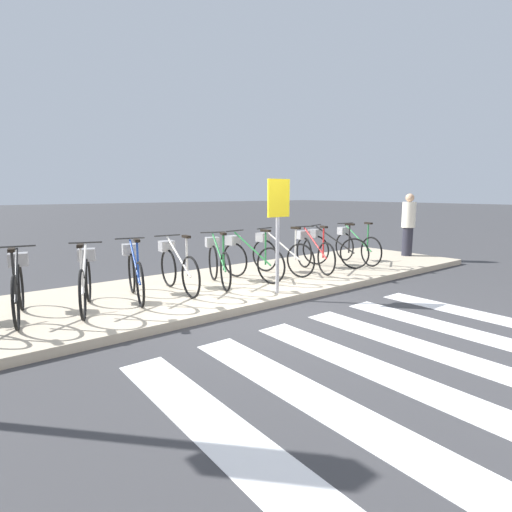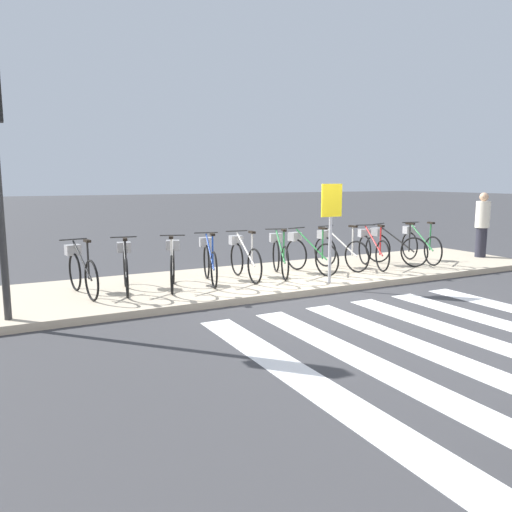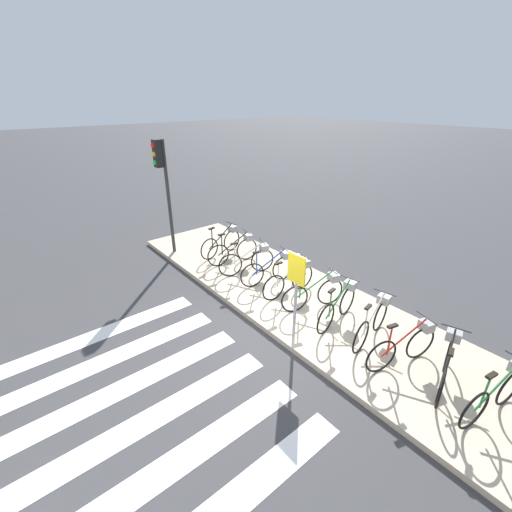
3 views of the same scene
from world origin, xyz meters
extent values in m
plane|color=#38383A|center=(0.00, 0.00, 0.00)|extent=(120.00, 120.00, 0.00)
cube|color=#B7A88E|center=(0.00, 1.44, 0.06)|extent=(12.49, 2.89, 0.12)
torus|color=black|center=(-3.15, 0.86, 0.46)|extent=(0.16, 0.67, 0.67)
torus|color=black|center=(-2.98, 1.77, 0.46)|extent=(0.16, 0.67, 0.67)
cylinder|color=black|center=(-3.07, 1.32, 0.73)|extent=(0.21, 0.93, 0.57)
cylinder|color=black|center=(-3.13, 0.99, 0.76)|extent=(0.04, 0.04, 0.60)
cube|color=black|center=(-3.13, 0.99, 1.08)|extent=(0.11, 0.21, 0.04)
cylinder|color=#262626|center=(-2.98, 1.77, 1.03)|extent=(0.46, 0.11, 0.02)
cube|color=gray|center=(-2.97, 1.82, 0.84)|extent=(0.27, 0.24, 0.18)
torus|color=black|center=(-2.42, 0.77, 0.46)|extent=(0.26, 0.64, 0.67)
torus|color=black|center=(-2.11, 1.64, 0.46)|extent=(0.26, 0.64, 0.67)
cylinder|color=beige|center=(-2.27, 1.20, 0.73)|extent=(0.34, 0.89, 0.57)
cylinder|color=beige|center=(-2.38, 0.89, 0.76)|extent=(0.04, 0.04, 0.60)
cube|color=black|center=(-2.38, 0.89, 1.08)|extent=(0.13, 0.21, 0.04)
cylinder|color=#262626|center=(-2.11, 1.64, 1.03)|extent=(0.44, 0.18, 0.02)
cube|color=gray|center=(-2.10, 1.69, 0.84)|extent=(0.29, 0.27, 0.18)
torus|color=black|center=(-1.61, 0.88, 0.46)|extent=(0.19, 0.66, 0.67)
torus|color=black|center=(-1.39, 1.77, 0.46)|extent=(0.19, 0.66, 0.67)
cylinder|color=navy|center=(-1.50, 1.33, 0.73)|extent=(0.25, 0.92, 0.57)
cylinder|color=navy|center=(-1.58, 1.00, 0.76)|extent=(0.04, 0.04, 0.60)
cube|color=black|center=(-1.58, 1.00, 1.08)|extent=(0.11, 0.21, 0.04)
cylinder|color=#262626|center=(-1.39, 1.77, 1.03)|extent=(0.45, 0.13, 0.02)
cube|color=gray|center=(-1.38, 1.82, 0.84)|extent=(0.28, 0.25, 0.18)
torus|color=black|center=(-0.79, 0.88, 0.46)|extent=(0.08, 0.67, 0.67)
torus|color=black|center=(-0.72, 1.80, 0.46)|extent=(0.08, 0.67, 0.67)
cylinder|color=beige|center=(-0.76, 1.34, 0.73)|extent=(0.10, 0.94, 0.57)
cylinder|color=beige|center=(-0.78, 1.01, 0.76)|extent=(0.03, 0.03, 0.60)
cube|color=black|center=(-0.78, 1.01, 1.08)|extent=(0.08, 0.20, 0.04)
cylinder|color=#262626|center=(-0.72, 1.80, 1.03)|extent=(0.46, 0.06, 0.02)
cube|color=gray|center=(-0.72, 1.85, 0.84)|extent=(0.25, 0.22, 0.18)
torus|color=black|center=(-0.12, 0.91, 0.46)|extent=(0.25, 0.65, 0.67)
torus|color=black|center=(0.18, 1.79, 0.46)|extent=(0.25, 0.65, 0.67)
cylinder|color=#267238|center=(0.03, 1.35, 0.73)|extent=(0.33, 0.90, 0.57)
cylinder|color=#267238|center=(-0.08, 1.03, 0.76)|extent=(0.04, 0.04, 0.60)
cube|color=black|center=(-0.08, 1.03, 1.08)|extent=(0.13, 0.21, 0.04)
cylinder|color=#262626|center=(0.18, 1.79, 1.03)|extent=(0.44, 0.17, 0.02)
cube|color=gray|center=(0.20, 1.83, 0.84)|extent=(0.29, 0.27, 0.18)
torus|color=black|center=(0.83, 0.87, 0.46)|extent=(0.15, 0.67, 0.67)
torus|color=black|center=(0.67, 1.78, 0.46)|extent=(0.15, 0.67, 0.67)
cylinder|color=#267238|center=(0.75, 1.32, 0.73)|extent=(0.19, 0.93, 0.57)
cylinder|color=#267238|center=(0.81, 1.00, 0.76)|extent=(0.04, 0.04, 0.60)
cube|color=black|center=(0.81, 1.00, 1.08)|extent=(0.10, 0.21, 0.04)
cylinder|color=#262626|center=(0.67, 1.78, 1.03)|extent=(0.46, 0.10, 0.02)
cube|color=gray|center=(0.67, 1.83, 0.84)|extent=(0.27, 0.24, 0.18)
torus|color=black|center=(1.63, 0.94, 0.46)|extent=(0.15, 0.67, 0.67)
torus|color=black|center=(1.47, 1.84, 0.46)|extent=(0.15, 0.67, 0.67)
cylinder|color=beige|center=(1.55, 1.39, 0.73)|extent=(0.20, 0.93, 0.57)
cylinder|color=beige|center=(1.61, 1.06, 0.76)|extent=(0.04, 0.04, 0.60)
cube|color=black|center=(1.61, 1.06, 1.08)|extent=(0.10, 0.21, 0.04)
cylinder|color=#262626|center=(1.47, 1.84, 1.03)|extent=(0.46, 0.10, 0.02)
cube|color=gray|center=(1.46, 1.89, 0.84)|extent=(0.27, 0.24, 0.18)
torus|color=black|center=(2.18, 0.76, 0.46)|extent=(0.22, 0.65, 0.67)
torus|color=black|center=(2.43, 1.65, 0.46)|extent=(0.22, 0.65, 0.67)
cylinder|color=red|center=(2.31, 1.21, 0.73)|extent=(0.29, 0.91, 0.57)
cylinder|color=red|center=(2.21, 0.89, 0.76)|extent=(0.04, 0.04, 0.60)
cube|color=black|center=(2.21, 0.89, 1.08)|extent=(0.12, 0.21, 0.04)
cylinder|color=#262626|center=(2.43, 1.65, 1.03)|extent=(0.45, 0.15, 0.02)
cube|color=gray|center=(2.45, 1.70, 0.84)|extent=(0.29, 0.26, 0.18)
torus|color=black|center=(3.17, 0.87, 0.46)|extent=(0.24, 0.65, 0.67)
torus|color=black|center=(2.90, 1.74, 0.46)|extent=(0.24, 0.65, 0.67)
cylinder|color=black|center=(3.04, 1.30, 0.73)|extent=(0.31, 0.90, 0.57)
cylinder|color=black|center=(3.14, 0.99, 0.76)|extent=(0.04, 0.04, 0.60)
cube|color=black|center=(3.14, 0.99, 1.08)|extent=(0.13, 0.21, 0.04)
cylinder|color=#262626|center=(2.90, 1.74, 1.03)|extent=(0.45, 0.16, 0.02)
cube|color=gray|center=(2.88, 1.79, 0.84)|extent=(0.29, 0.26, 0.18)
torus|color=black|center=(3.68, 0.80, 0.46)|extent=(0.16, 0.67, 0.67)
torus|color=black|center=(3.86, 1.71, 0.46)|extent=(0.16, 0.67, 0.67)
cylinder|color=#267238|center=(3.77, 1.25, 0.73)|extent=(0.21, 0.93, 0.57)
cylinder|color=#267238|center=(3.71, 0.93, 0.76)|extent=(0.04, 0.04, 0.60)
cube|color=black|center=(3.71, 0.93, 1.08)|extent=(0.11, 0.21, 0.04)
cylinder|color=#262626|center=(3.86, 1.71, 1.03)|extent=(0.46, 0.11, 0.02)
cube|color=gray|center=(3.87, 1.75, 0.84)|extent=(0.27, 0.24, 0.18)
cylinder|color=#23232D|center=(5.74, 1.19, 0.49)|extent=(0.26, 0.26, 0.74)
cylinder|color=beige|center=(5.74, 1.19, 1.19)|extent=(0.34, 0.34, 0.66)
sphere|color=tan|center=(5.74, 1.19, 1.62)|extent=(0.21, 0.21, 0.21)
cylinder|color=#99999E|center=(0.49, 0.30, 1.05)|extent=(0.06, 0.06, 1.85)
cube|color=yellow|center=(0.49, 0.28, 1.67)|extent=(0.44, 0.03, 0.60)
camera|label=1|loc=(-3.72, -4.53, 1.76)|focal=28.00mm
camera|label=2|loc=(-4.95, -7.21, 2.05)|focal=35.00mm
camera|label=3|loc=(4.42, -3.91, 4.63)|focal=24.00mm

